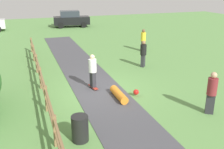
{
  "coord_description": "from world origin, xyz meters",
  "views": [
    {
      "loc": [
        -3.29,
        -11.12,
        4.93
      ],
      "look_at": [
        0.45,
        -0.62,
        1.0
      ],
      "focal_mm": 41.4,
      "sensor_mm": 36.0,
      "label": 1
    }
  ],
  "objects": [
    {
      "name": "bystander_maroon",
      "position": [
        3.5,
        -3.68,
        0.97
      ],
      "size": [
        0.53,
        0.53,
        1.75
      ],
      "color": "#2D2D33",
      "rests_on": "ground_plane"
    },
    {
      "name": "skater_fallen",
      "position": [
        0.66,
        -1.15,
        0.2
      ],
      "size": [
        1.17,
        1.47,
        0.36
      ],
      "color": "orange",
      "rests_on": "asphalt_path"
    },
    {
      "name": "wooden_fence",
      "position": [
        -2.6,
        0.0,
        0.67
      ],
      "size": [
        0.12,
        18.12,
        1.1
      ],
      "color": "olive",
      "rests_on": "ground_plane"
    },
    {
      "name": "trash_bin",
      "position": [
        -1.8,
        -3.82,
        0.45
      ],
      "size": [
        0.56,
        0.56,
        0.9
      ],
      "primitive_type": "cylinder",
      "color": "black",
      "rests_on": "ground_plane"
    },
    {
      "name": "bystander_black",
      "position": [
        3.73,
        2.8,
        0.91
      ],
      "size": [
        0.54,
        0.54,
        1.65
      ],
      "color": "#2D2D33",
      "rests_on": "ground_plane"
    },
    {
      "name": "parked_car_black",
      "position": [
        2.6,
        19.97,
        0.96
      ],
      "size": [
        4.37,
        2.37,
        1.92
      ],
      "color": "black",
      "rests_on": "ground_plane"
    },
    {
      "name": "skater_riding",
      "position": [
        -0.19,
        0.38,
        0.98
      ],
      "size": [
        0.44,
        0.82,
        1.73
      ],
      "color": "#B23326",
      "rests_on": "asphalt_path"
    },
    {
      "name": "bystander_yellow",
      "position": [
        5.5,
        6.41,
        0.93
      ],
      "size": [
        0.54,
        0.54,
        1.69
      ],
      "color": "#2D2D33",
      "rests_on": "ground_plane"
    },
    {
      "name": "ground_plane",
      "position": [
        0.0,
        0.0,
        0.0
      ],
      "size": [
        60.0,
        60.0,
        0.0
      ],
      "primitive_type": "plane",
      "color": "#60934C"
    },
    {
      "name": "asphalt_path",
      "position": [
        0.0,
        0.0,
        0.01
      ],
      "size": [
        2.4,
        28.0,
        0.02
      ],
      "primitive_type": "cube",
      "color": "#47474C",
      "rests_on": "ground_plane"
    }
  ]
}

